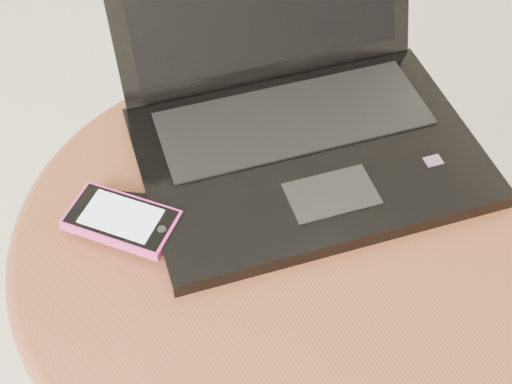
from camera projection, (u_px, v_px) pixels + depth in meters
table at (271, 278)px, 0.86m from camera, size 0.58×0.58×0.46m
laptop at (295, 105)px, 0.84m from camera, size 0.45×0.42×0.25m
phone_black at (130, 215)px, 0.79m from camera, size 0.12×0.11×0.01m
phone_pink at (122, 220)px, 0.77m from camera, size 0.12×0.13×0.01m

